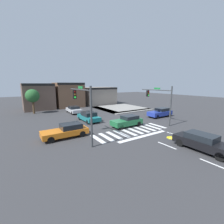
% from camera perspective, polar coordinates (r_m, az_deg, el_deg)
% --- Properties ---
extents(ground_plane, '(120.00, 120.00, 0.00)m').
position_cam_1_polar(ground_plane, '(21.83, -0.30, -4.26)').
color(ground_plane, '#353538').
extents(crosswalk_near, '(9.70, 2.89, 0.01)m').
position_cam_1_polar(crosswalk_near, '(18.37, 7.41, -7.26)').
color(crosswalk_near, silver).
rests_on(crosswalk_near, ground_plane).
extents(lane_markings, '(6.80, 18.75, 0.01)m').
position_cam_1_polar(lane_markings, '(15.17, 28.67, -12.51)').
color(lane_markings, white).
rests_on(lane_markings, ground_plane).
extents(bike_detector_marking, '(1.01, 1.01, 0.01)m').
position_cam_1_polar(bike_detector_marking, '(17.31, 21.63, -9.10)').
color(bike_detector_marking, yellow).
rests_on(bike_detector_marking, ground_plane).
extents(curb_corner_northeast, '(10.00, 10.60, 0.15)m').
position_cam_1_polar(curb_corner_northeast, '(34.13, 3.09, 1.34)').
color(curb_corner_northeast, gray).
rests_on(curb_corner_northeast, ground_plane).
extents(storefront_row, '(22.28, 6.66, 5.85)m').
position_cam_1_polar(storefront_row, '(38.95, -14.45, 6.06)').
color(storefront_row, brown).
rests_on(storefront_row, ground_plane).
extents(traffic_signal_southwest, '(0.32, 5.22, 5.47)m').
position_cam_1_polar(traffic_signal_southwest, '(14.75, -11.07, 3.37)').
color(traffic_signal_southwest, '#383A3D').
rests_on(traffic_signal_southwest, ground_plane).
extents(traffic_signal_southeast, '(0.32, 5.47, 5.32)m').
position_cam_1_polar(traffic_signal_southeast, '(22.40, 17.42, 5.06)').
color(traffic_signal_southeast, '#383A3D').
rests_on(traffic_signal_southeast, ground_plane).
extents(car_blue, '(4.52, 1.79, 1.51)m').
position_cam_1_polar(car_blue, '(27.16, 17.90, -0.11)').
color(car_blue, '#23389E').
rests_on(car_blue, ground_plane).
extents(car_black, '(1.74, 4.74, 1.46)m').
position_cam_1_polar(car_black, '(15.15, 31.12, -9.74)').
color(car_black, black).
rests_on(car_black, ground_plane).
extents(car_orange, '(4.71, 1.87, 1.44)m').
position_cam_1_polar(car_orange, '(16.81, -16.85, -6.78)').
color(car_orange, orange).
rests_on(car_orange, ground_plane).
extents(car_green, '(4.26, 1.76, 1.43)m').
position_cam_1_polar(car_green, '(20.18, 5.84, -3.42)').
color(car_green, '#1E6638').
rests_on(car_green, ground_plane).
extents(car_silver, '(1.88, 4.35, 1.34)m').
position_cam_1_polar(car_silver, '(30.05, -14.27, 0.91)').
color(car_silver, '#B7BABF').
rests_on(car_silver, ground_plane).
extents(car_teal, '(1.93, 4.56, 1.44)m').
position_cam_1_polar(car_teal, '(23.13, -8.82, -1.67)').
color(car_teal, '#196B70').
rests_on(car_teal, ground_plane).
extents(roadside_tree, '(2.47, 2.47, 4.64)m').
position_cam_1_polar(roadside_tree, '(31.93, -27.93, 5.38)').
color(roadside_tree, '#4C3823').
rests_on(roadside_tree, ground_plane).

